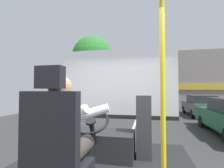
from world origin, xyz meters
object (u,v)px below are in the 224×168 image
(bus_driver, at_px, (64,132))
(fare_box, at_px, (144,126))
(steering_console, at_px, (100,143))
(parked_car_charcoal, at_px, (200,105))
(driver_seat, at_px, (56,155))
(handrail_pole, at_px, (163,88))

(bus_driver, height_order, fare_box, bus_driver)
(fare_box, bearing_deg, steering_console, -172.40)
(steering_console, xyz_separation_m, parked_car_charcoal, (4.36, 10.10, -0.19))
(parked_car_charcoal, bearing_deg, fare_box, -110.10)
(driver_seat, relative_size, parked_car_charcoal, 0.32)
(fare_box, bearing_deg, handrail_pole, -81.19)
(handrail_pole, distance_m, fare_box, 1.36)
(handrail_pole, height_order, fare_box, handrail_pole)
(driver_seat, xyz_separation_m, parked_car_charcoal, (4.36, 11.44, -0.49))
(fare_box, distance_m, parked_car_charcoal, 10.66)
(fare_box, bearing_deg, driver_seat, -116.06)
(driver_seat, height_order, parked_car_charcoal, driver_seat)
(driver_seat, bearing_deg, steering_console, 90.00)
(fare_box, bearing_deg, bus_driver, -118.38)
(steering_console, relative_size, parked_car_charcoal, 0.28)
(bus_driver, distance_m, parked_car_charcoal, 12.13)
(handrail_pole, bearing_deg, fare_box, 98.81)
(bus_driver, relative_size, fare_box, 0.79)
(driver_seat, relative_size, steering_console, 1.15)
(driver_seat, distance_m, bus_driver, 0.21)
(steering_console, xyz_separation_m, fare_box, (0.70, 0.09, 0.28))
(parked_car_charcoal, bearing_deg, handrail_pole, -107.20)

